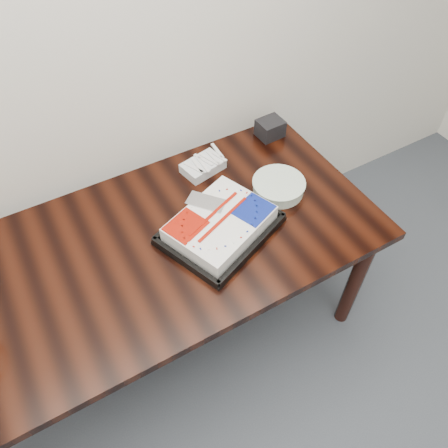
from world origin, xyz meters
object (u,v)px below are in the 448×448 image
plate_stack (278,186)px  napkin_box (270,128)px  table (160,257)px  cake_tray (220,225)px

plate_stack → napkin_box: (0.18, 0.34, 0.01)m
plate_stack → napkin_box: napkin_box is taller
table → cake_tray: cake_tray is taller
table → cake_tray: size_ratio=3.34×
table → plate_stack: plate_stack is taller
table → cake_tray: bearing=-15.8°
table → napkin_box: bearing=24.6°
cake_tray → plate_stack: (0.33, 0.08, -0.01)m
cake_tray → napkin_box: cake_tray is taller
table → cake_tray: (0.25, -0.07, 0.13)m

